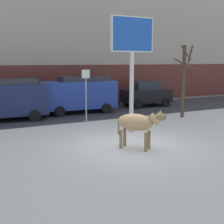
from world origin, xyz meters
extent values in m
plane|color=silver|center=(0.00, 0.00, 0.00)|extent=(120.00, 120.00, 0.00)
cube|color=#333338|center=(0.00, 8.04, 0.00)|extent=(60.00, 5.60, 0.01)
cube|color=#A39989|center=(0.00, 13.67, 6.50)|extent=(44.00, 6.00, 13.00)
cube|color=#5B2823|center=(0.00, 10.62, 1.60)|extent=(43.12, 0.10, 2.80)
ellipsoid|color=tan|center=(-0.10, -0.38, 1.02)|extent=(1.35, 1.46, 0.64)
cylinder|color=olive|center=(0.37, -0.64, 0.35)|extent=(0.12, 0.12, 0.70)
cylinder|color=olive|center=(0.06, -0.89, 0.35)|extent=(0.12, 0.12, 0.70)
cylinder|color=olive|center=(-0.25, 0.12, 0.35)|extent=(0.12, 0.12, 0.70)
cylinder|color=olive|center=(-0.56, -0.13, 0.35)|extent=(0.12, 0.12, 0.70)
cylinder|color=tan|center=(0.38, -0.96, 1.20)|extent=(0.50, 0.53, 0.44)
ellipsoid|color=olive|center=(0.52, -1.13, 1.30)|extent=(0.46, 0.49, 0.28)
cone|color=beige|center=(0.58, -1.03, 1.46)|extent=(0.13, 0.12, 0.15)
cone|color=beige|center=(0.41, -1.17, 1.46)|extent=(0.13, 0.12, 0.15)
cylinder|color=olive|center=(-0.52, 0.13, 0.77)|extent=(0.06, 0.06, 0.60)
ellipsoid|color=beige|center=(-0.21, -0.25, 0.72)|extent=(0.36, 0.37, 0.20)
cylinder|color=silver|center=(2.45, 4.21, 1.90)|extent=(0.24, 0.24, 3.80)
cube|color=silver|center=(2.45, 4.21, 4.65)|extent=(2.52, 0.26, 1.82)
cube|color=#1E51B2|center=(2.45, 4.18, 4.65)|extent=(2.40, 0.22, 1.70)
cube|color=#19234C|center=(-3.73, 7.56, 1.17)|extent=(4.70, 2.15, 1.70)
cube|color=#1E232D|center=(-3.43, 7.54, 2.17)|extent=(3.09, 1.84, 0.30)
cylinder|color=black|center=(-2.19, 8.42, 0.32)|extent=(0.65, 0.26, 0.64)
cylinder|color=black|center=(-2.29, 6.53, 0.32)|extent=(0.65, 0.26, 0.64)
cube|color=#233D9E|center=(0.91, 8.15, 1.17)|extent=(4.70, 2.15, 1.70)
cube|color=#1E232D|center=(1.21, 8.13, 2.17)|extent=(3.09, 1.84, 0.30)
cylinder|color=black|center=(2.45, 9.02, 0.32)|extent=(0.65, 0.26, 0.64)
cylinder|color=black|center=(2.35, 7.12, 0.32)|extent=(0.65, 0.26, 0.64)
cylinder|color=black|center=(-0.53, 9.18, 0.32)|extent=(0.65, 0.26, 0.64)
cylinder|color=black|center=(-0.64, 7.28, 0.32)|extent=(0.65, 0.26, 0.64)
cube|color=black|center=(6.32, 8.62, 0.77)|extent=(3.59, 1.89, 0.90)
cube|color=#1E232D|center=(6.17, 8.63, 1.54)|extent=(1.88, 1.59, 0.64)
cylinder|color=black|center=(7.50, 9.41, 0.32)|extent=(0.65, 0.26, 0.64)
cylinder|color=black|center=(7.41, 7.71, 0.32)|extent=(0.65, 0.26, 0.64)
cylinder|color=black|center=(5.23, 9.53, 0.32)|extent=(0.65, 0.26, 0.64)
cylinder|color=black|center=(5.14, 7.84, 0.32)|extent=(0.65, 0.26, 0.64)
cylinder|color=#282833|center=(2.84, 10.89, 0.44)|extent=(0.24, 0.24, 0.88)
cube|color=#2D4C93|center=(2.84, 10.89, 1.20)|extent=(0.36, 0.22, 0.64)
sphere|color=beige|center=(2.84, 10.89, 1.63)|extent=(0.20, 0.20, 0.20)
cylinder|color=#4C3828|center=(5.78, 3.94, 2.08)|extent=(0.21, 0.21, 4.17)
cylinder|color=#4C3828|center=(6.09, 3.80, 3.64)|extent=(0.40, 0.73, 1.03)
cylinder|color=#4C3828|center=(5.67, 3.68, 3.74)|extent=(0.62, 0.34, 0.81)
cylinder|color=#4C3828|center=(5.81, 3.53, 3.00)|extent=(0.86, 0.15, 0.50)
cylinder|color=#4C3828|center=(5.41, 3.56, 3.11)|extent=(0.85, 0.83, 0.67)
cylinder|color=gray|center=(0.16, 5.09, 1.20)|extent=(0.08, 0.08, 2.40)
cube|color=silver|center=(0.16, 5.09, 2.60)|extent=(0.44, 0.04, 0.44)
camera|label=1|loc=(-5.87, -9.84, 3.28)|focal=48.47mm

